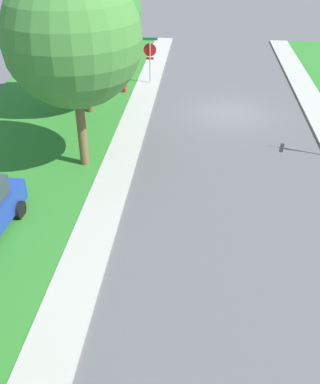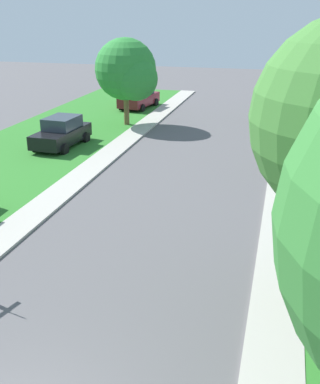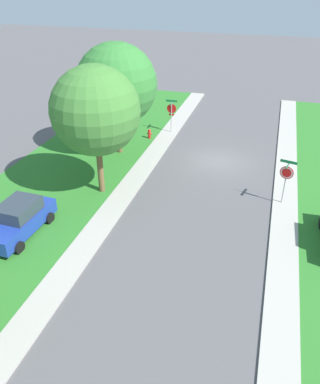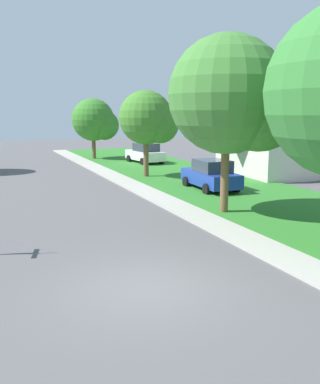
# 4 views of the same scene
# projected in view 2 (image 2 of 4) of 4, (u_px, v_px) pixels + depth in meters

# --- Properties ---
(sidewalk_east) EXTENTS (1.40, 56.00, 0.10)m
(sidewalk_east) POSITION_uv_depth(u_px,v_px,m) (281.00, 216.00, 18.27)
(sidewalk_east) COLOR #ADA89E
(sidewalk_east) RESTS_ON ground
(sidewalk_west) EXTENTS (1.40, 56.00, 0.10)m
(sidewalk_west) POSITION_uv_depth(u_px,v_px,m) (59.00, 193.00, 20.49)
(sidewalk_west) COLOR #ADA89E
(sidewalk_west) RESTS_ON ground
(car_black_near_corner) EXTENTS (2.22, 4.39, 1.76)m
(car_black_near_corner) POSITION_uv_depth(u_px,v_px,m) (62.00, 132.00, 27.18)
(car_black_near_corner) COLOR black
(car_black_near_corner) RESTS_ON ground
(car_maroon_driveway_right) EXTENTS (2.49, 4.51, 1.76)m
(car_maroon_driveway_right) POSITION_uv_depth(u_px,v_px,m) (139.00, 97.00, 37.82)
(car_maroon_driveway_right) COLOR maroon
(car_maroon_driveway_right) RESTS_ON ground
(tree_sidewalk_far) EXTENTS (4.22, 3.93, 5.65)m
(tree_sidewalk_far) POSITION_uv_depth(u_px,v_px,m) (318.00, 70.00, 32.55)
(tree_sidewalk_far) COLOR brown
(tree_sidewalk_far) RESTS_ON ground
(tree_across_right) EXTENTS (4.37, 4.06, 5.82)m
(tree_across_right) POSITION_uv_depth(u_px,v_px,m) (128.00, 72.00, 31.06)
(tree_across_right) COLOR brown
(tree_across_right) RESTS_ON ground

